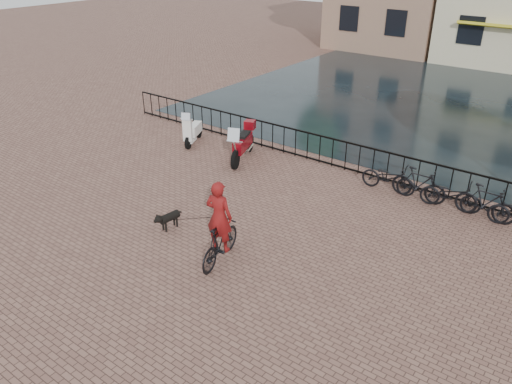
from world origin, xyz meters
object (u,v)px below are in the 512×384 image
Objects in this scene: motorcycle at (243,139)px; scooter at (193,125)px; cyclist at (220,227)px; dog at (170,219)px.

motorcycle is 2.51m from scooter.
cyclist is 7.99m from scooter.
motorcycle is at bearing 112.20° from dog.
scooter is at bearing 134.36° from dog.
scooter is (-3.83, 5.00, 0.44)m from dog.
scooter is (-5.93, 5.34, -0.23)m from cyclist.
cyclist reaches higher than motorcycle.
cyclist is 2.23m from dog.
cyclist is 6.24m from motorcycle.
dog is at bearing -94.99° from motorcycle.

